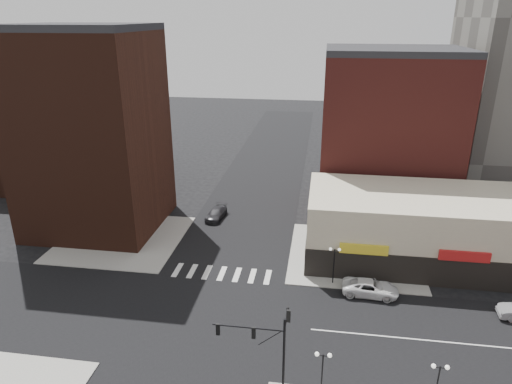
# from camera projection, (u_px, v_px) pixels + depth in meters

# --- Properties ---
(ground) EXTENTS (240.00, 240.00, 0.00)m
(ground) POSITION_uv_depth(u_px,v_px,m) (204.00, 319.00, 42.86)
(ground) COLOR black
(ground) RESTS_ON ground
(road_ew) EXTENTS (200.00, 14.00, 0.02)m
(road_ew) POSITION_uv_depth(u_px,v_px,m) (204.00, 319.00, 42.86)
(road_ew) COLOR black
(road_ew) RESTS_ON ground
(road_ns) EXTENTS (14.00, 200.00, 0.02)m
(road_ns) POSITION_uv_depth(u_px,v_px,m) (204.00, 319.00, 42.86)
(road_ns) COLOR black
(road_ns) RESTS_ON ground
(sidewalk_nw) EXTENTS (15.00, 15.00, 0.12)m
(sidewalk_nw) POSITION_uv_depth(u_px,v_px,m) (122.00, 239.00, 58.21)
(sidewalk_nw) COLOR gray
(sidewalk_nw) RESTS_ON ground
(sidewalk_ne) EXTENTS (15.00, 15.00, 0.12)m
(sidewalk_ne) POSITION_uv_depth(u_px,v_px,m) (353.00, 255.00, 54.20)
(sidewalk_ne) COLOR gray
(sidewalk_ne) RESTS_ON ground
(building_nw) EXTENTS (16.00, 15.00, 25.00)m
(building_nw) POSITION_uv_depth(u_px,v_px,m) (92.00, 135.00, 58.01)
(building_nw) COLOR #381B12
(building_nw) RESTS_ON ground
(building_nw_low) EXTENTS (20.00, 18.00, 12.00)m
(building_nw_low) POSITION_uv_depth(u_px,v_px,m) (69.00, 147.00, 76.45)
(building_nw_low) COLOR #381B12
(building_nw_low) RESTS_ON ground
(building_ne_midrise) EXTENTS (18.00, 15.00, 22.00)m
(building_ne_midrise) POSITION_uv_depth(u_px,v_px,m) (387.00, 136.00, 63.44)
(building_ne_midrise) COLOR maroon
(building_ne_midrise) RESTS_ON ground
(building_ne_row) EXTENTS (24.20, 12.20, 8.00)m
(building_ne_row) POSITION_uv_depth(u_px,v_px,m) (413.00, 232.00, 52.59)
(building_ne_row) COLOR beige
(building_ne_row) RESTS_ON ground
(traffic_signal) EXTENTS (5.59, 3.09, 7.77)m
(traffic_signal) POSITION_uv_depth(u_px,v_px,m) (271.00, 338.00, 32.85)
(traffic_signal) COLOR black
(traffic_signal) RESTS_ON ground
(street_lamp_se_a) EXTENTS (1.22, 0.32, 4.16)m
(street_lamp_se_a) POSITION_uv_depth(u_px,v_px,m) (323.00, 364.00, 32.78)
(street_lamp_se_a) COLOR black
(street_lamp_se_a) RESTS_ON sidewalk_se
(street_lamp_se_b) EXTENTS (1.22, 0.32, 4.16)m
(street_lamp_se_b) POSITION_uv_depth(u_px,v_px,m) (439.00, 376.00, 31.67)
(street_lamp_se_b) COLOR black
(street_lamp_se_b) RESTS_ON sidewalk_se
(street_lamp_ne) EXTENTS (1.22, 0.32, 4.16)m
(street_lamp_ne) POSITION_uv_depth(u_px,v_px,m) (334.00, 256.00, 47.39)
(street_lamp_ne) COLOR black
(street_lamp_ne) RESTS_ON sidewalk_ne
(white_suv) EXTENTS (5.81, 2.91, 1.58)m
(white_suv) POSITION_uv_depth(u_px,v_px,m) (370.00, 288.00, 46.39)
(white_suv) COLOR white
(white_suv) RESTS_ON ground
(dark_sedan_north) EXTENTS (2.60, 5.23, 1.46)m
(dark_sedan_north) POSITION_uv_depth(u_px,v_px,m) (216.00, 214.00, 63.91)
(dark_sedan_north) COLOR black
(dark_sedan_north) RESTS_ON ground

